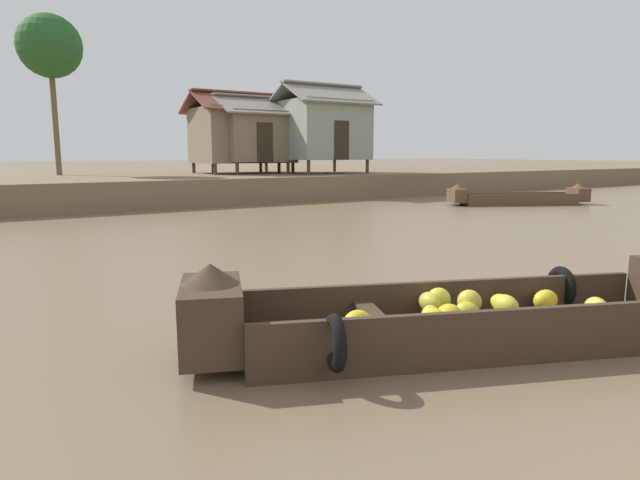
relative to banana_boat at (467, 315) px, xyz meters
The scene contains 8 objects.
ground_plane 5.84m from the banana_boat, 90.29° to the left, with size 300.00×300.00×0.00m, color #726047.
riverbank_strip 25.54m from the banana_boat, 90.07° to the left, with size 160.00×20.00×1.06m, color #756047.
banana_boat is the anchor object (origin of this frame).
fishing_skiff_distant 17.13m from the banana_boat, 36.46° to the left, with size 5.44×3.30×0.84m.
stilt_house_mid_left 22.24m from the banana_boat, 72.40° to the left, with size 5.14×3.86×3.94m.
stilt_house_mid_right 21.88m from the banana_boat, 71.60° to the left, with size 3.74×3.95×3.76m.
stilt_house_right 21.54m from the banana_boat, 62.09° to the left, with size 4.43×3.81×4.33m.
palm_tree_near 23.95m from the banana_boat, 93.49° to the left, with size 2.72×2.72×6.95m.
Camera 1 is at (-4.18, 0.33, 2.02)m, focal length 30.10 mm.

